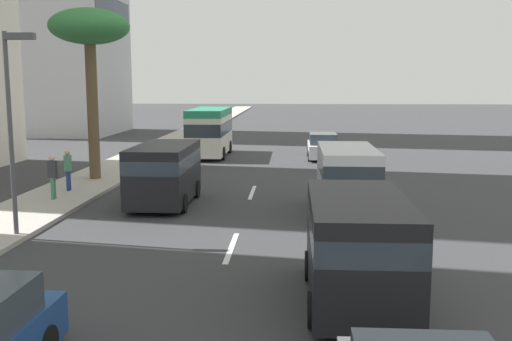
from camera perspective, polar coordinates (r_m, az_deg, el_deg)
The scene contains 13 objects.
ground_plane at distance 34.02m, azimuth 0.63°, elevation 0.48°, with size 198.00×198.00×0.00m, color #38383A.
sidewalk_right at distance 35.32m, azimuth -12.30°, elevation 0.71°, with size 162.00×3.20×0.15m, color #B2ADA3.
lane_stripe_mid at distance 17.25m, azimuth -2.40°, elevation -7.46°, with size 3.20×0.16×0.01m, color silver.
lane_stripe_far at distance 25.71m, azimuth -0.36°, elevation -2.13°, with size 3.20×0.16×0.01m, color silver.
van_lead at distance 12.96m, azimuth 9.82°, elevation -6.91°, with size 4.68×2.20×2.32m.
car_second at distance 37.22m, azimuth 6.46°, elevation 2.31°, with size 4.40×1.87×1.62m.
minibus_third at distance 38.35m, azimuth -4.48°, elevation 3.90°, with size 6.60×2.36×3.08m.
van_fourth at distance 23.26m, azimuth -8.85°, elevation -0.00°, with size 4.86×2.23×2.35m.
van_fifth at distance 21.62m, azimuth 8.80°, elevation -0.54°, with size 4.79×2.12×2.43m.
pedestrian_mid_block at distance 24.71m, azimuth -19.07°, elevation -0.37°, with size 0.30×0.33×1.78m.
pedestrian_by_tree at distance 26.45m, azimuth -17.73°, elevation 0.24°, with size 0.33×0.23×1.77m.
palm_tree at distance 29.39m, azimuth -15.80°, elevation 12.73°, with size 3.74×3.74×8.04m.
street_lamp at distance 19.06m, azimuth -22.46°, elevation 5.50°, with size 0.24×0.97×6.09m.
Camera 1 is at (-2.14, -1.76, 4.75)m, focal length 41.36 mm.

